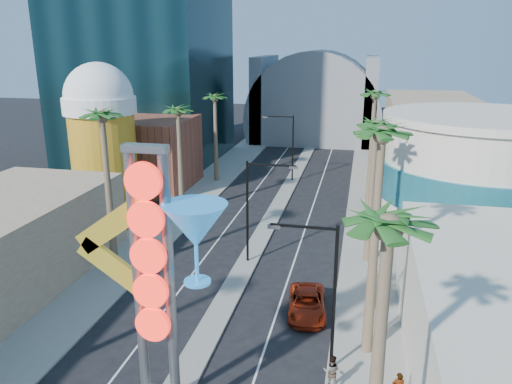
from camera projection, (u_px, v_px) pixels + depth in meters
The scene contains 21 objects.
sidewalk_west at pixel (194, 197), 54.40m from camera, with size 5.00×100.00×0.15m, color gray.
sidewalk_east at pixel (372, 209), 50.56m from camera, with size 5.00×100.00×0.15m, color gray.
median at pixel (284, 194), 55.29m from camera, with size 1.60×84.00×0.15m, color gray.
brick_filler_west at pixel (148, 153), 57.38m from camera, with size 10.00×10.00×8.00m, color brown.
filler_east at pixel (429, 140), 60.00m from camera, with size 10.00×20.00×10.00m, color #94755F.
beer_mug at pixel (102, 132), 48.99m from camera, with size 7.00×7.00×14.50m.
turquoise_building at pixel (478, 176), 42.67m from camera, with size 16.60×16.60×10.60m.
canopy at pixel (316, 114), 85.89m from camera, with size 22.00×16.00×22.00m.
neon_sign at pixel (171, 272), 20.24m from camera, with size 6.53×2.60×12.55m.
streetlight_0 at pixel (255, 202), 36.94m from camera, with size 3.79×0.25×8.00m.
streetlight_1 at pixel (288, 141), 59.63m from camera, with size 3.79×0.25×8.00m.
streetlight_2 at pixel (325, 285), 24.48m from camera, with size 3.45×0.25×8.00m.
palm_1 at pixel (103, 127), 33.41m from camera, with size 2.40×2.40×12.70m.
palm_2 at pixel (178, 117), 46.90m from camera, with size 2.40×2.40×11.20m.
palm_3 at pixel (215, 103), 58.13m from camera, with size 2.40×2.40×11.20m.
palm_4 at pixel (387, 247), 14.93m from camera, with size 2.40×2.40×12.20m.
palm_5 at pixel (381, 150), 24.03m from camera, with size 2.40×2.40×13.20m.
palm_6 at pixel (376, 135), 35.65m from camera, with size 2.40×2.40×11.70m.
palm_7 at pixel (375, 103), 46.63m from camera, with size 2.40×2.40×12.70m.
red_pickup at pixel (307, 303), 31.01m from camera, with size 2.27×4.93×1.37m, color maroon.
pedestrian_b at pixel (331, 371), 24.12m from camera, with size 0.83×0.64×1.70m, color gray.
Camera 1 is at (8.06, -14.34, 16.28)m, focal length 35.00 mm.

